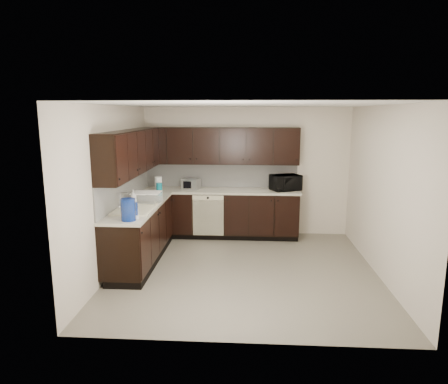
% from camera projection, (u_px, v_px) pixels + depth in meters
% --- Properties ---
extents(floor, '(4.00, 4.00, 0.00)m').
position_uv_depth(floor, '(244.00, 270.00, 6.16)').
color(floor, gray).
rests_on(floor, ground).
extents(ceiling, '(4.00, 4.00, 0.00)m').
position_uv_depth(ceiling, '(246.00, 105.00, 5.68)').
color(ceiling, white).
rests_on(ceiling, wall_back).
extents(wall_back, '(4.00, 0.02, 2.50)m').
position_uv_depth(wall_back, '(246.00, 172.00, 7.88)').
color(wall_back, beige).
rests_on(wall_back, floor).
extents(wall_left, '(0.02, 4.00, 2.50)m').
position_uv_depth(wall_left, '(113.00, 189.00, 6.05)').
color(wall_left, beige).
rests_on(wall_left, floor).
extents(wall_right, '(0.02, 4.00, 2.50)m').
position_uv_depth(wall_right, '(383.00, 192.00, 5.80)').
color(wall_right, beige).
rests_on(wall_right, floor).
extents(wall_front, '(4.00, 0.02, 2.50)m').
position_uv_depth(wall_front, '(243.00, 229.00, 3.96)').
color(wall_front, beige).
rests_on(wall_front, floor).
extents(lower_cabinets, '(3.00, 2.80, 0.90)m').
position_uv_depth(lower_cabinets, '(190.00, 224.00, 7.23)').
color(lower_cabinets, black).
rests_on(lower_cabinets, floor).
extents(countertop, '(3.03, 2.83, 0.04)m').
position_uv_depth(countertop, '(189.00, 196.00, 7.13)').
color(countertop, beige).
rests_on(countertop, lower_cabinets).
extents(backsplash, '(3.00, 2.80, 0.48)m').
position_uv_depth(backsplash, '(179.00, 180.00, 7.30)').
color(backsplash, beige).
rests_on(backsplash, countertop).
extents(upper_cabinets, '(3.00, 2.80, 0.70)m').
position_uv_depth(upper_cabinets, '(184.00, 148.00, 7.07)').
color(upper_cabinets, black).
rests_on(upper_cabinets, wall_back).
extents(dishwasher, '(0.58, 0.04, 0.78)m').
position_uv_depth(dishwasher, '(208.00, 213.00, 7.48)').
color(dishwasher, beige).
rests_on(dishwasher, lower_cabinets).
extents(sink, '(0.54, 0.82, 0.42)m').
position_uv_depth(sink, '(135.00, 213.00, 6.09)').
color(sink, beige).
rests_on(sink, countertop).
extents(microwave, '(0.64, 0.55, 0.30)m').
position_uv_depth(microwave, '(285.00, 183.00, 7.57)').
color(microwave, black).
rests_on(microwave, countertop).
extents(soap_bottle_a, '(0.10, 0.11, 0.18)m').
position_uv_depth(soap_bottle_a, '(135.00, 212.00, 5.54)').
color(soap_bottle_a, gray).
rests_on(soap_bottle_a, countertop).
extents(soap_bottle_b, '(0.12, 0.12, 0.26)m').
position_uv_depth(soap_bottle_b, '(134.00, 198.00, 6.31)').
color(soap_bottle_b, gray).
rests_on(soap_bottle_b, countertop).
extents(toaster_oven, '(0.38, 0.33, 0.21)m').
position_uv_depth(toaster_oven, '(191.00, 184.00, 7.71)').
color(toaster_oven, silver).
rests_on(toaster_oven, countertop).
extents(storage_bin, '(0.49, 0.40, 0.17)m').
position_uv_depth(storage_bin, '(146.00, 198.00, 6.52)').
color(storage_bin, white).
rests_on(storage_bin, countertop).
extents(blue_pitcher, '(0.24, 0.24, 0.30)m').
position_uv_depth(blue_pitcher, '(128.00, 210.00, 5.43)').
color(blue_pitcher, navy).
rests_on(blue_pitcher, countertop).
extents(teal_tumbler, '(0.11, 0.11, 0.23)m').
position_uv_depth(teal_tumbler, '(159.00, 189.00, 7.09)').
color(teal_tumbler, '#0C7185').
rests_on(teal_tumbler, countertop).
extents(paper_towel_roll, '(0.17, 0.17, 0.29)m').
position_uv_depth(paper_towel_roll, '(158.00, 185.00, 7.38)').
color(paper_towel_roll, white).
rests_on(paper_towel_roll, countertop).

